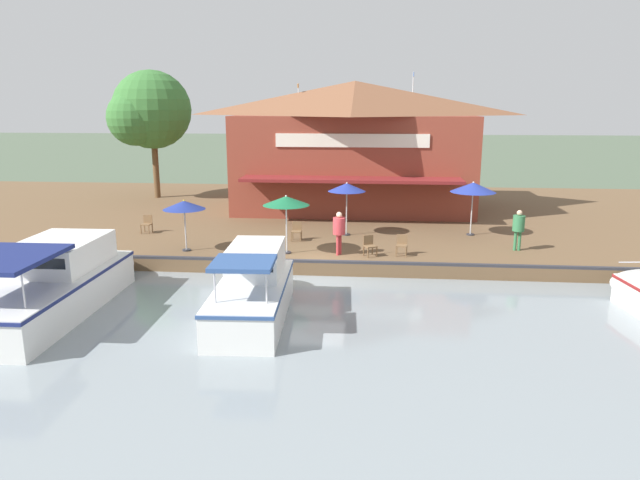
{
  "coord_description": "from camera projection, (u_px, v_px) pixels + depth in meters",
  "views": [
    {
      "loc": [
        21.48,
        2.22,
        6.7
      ],
      "look_at": [
        -1.0,
        0.18,
        1.3
      ],
      "focal_mm": 32.0,
      "sensor_mm": 36.0,
      "label": 1
    }
  ],
  "objects": [
    {
      "name": "ground_plane",
      "position": [
        313.0,
        278.0,
        22.56
      ],
      "size": [
        220.0,
        220.0,
        0.0
      ],
      "primitive_type": "plane",
      "color": "#4C5B47"
    },
    {
      "name": "quay_deck",
      "position": [
        332.0,
        217.0,
        33.14
      ],
      "size": [
        22.0,
        56.0,
        0.6
      ],
      "primitive_type": "cube",
      "color": "brown",
      "rests_on": "ground"
    },
    {
      "name": "quay_edge_fender",
      "position": [
        313.0,
        261.0,
        22.5
      ],
      "size": [
        0.2,
        50.4,
        0.1
      ],
      "primitive_type": "cube",
      "color": "#2D2D33",
      "rests_on": "quay_deck"
    },
    {
      "name": "waterfront_restaurant",
      "position": [
        354.0,
        144.0,
        34.05
      ],
      "size": [
        10.72,
        14.07,
        7.9
      ],
      "color": "brown",
      "rests_on": "quay_deck"
    },
    {
      "name": "patio_umbrella_back_row",
      "position": [
        473.0,
        187.0,
        26.68
      ],
      "size": [
        2.12,
        2.12,
        2.57
      ],
      "color": "#B7B7B7",
      "rests_on": "quay_deck"
    },
    {
      "name": "patio_umbrella_mid_patio_right",
      "position": [
        347.0,
        187.0,
        26.68
      ],
      "size": [
        1.77,
        1.77,
        2.53
      ],
      "color": "#B7B7B7",
      "rests_on": "quay_deck"
    },
    {
      "name": "patio_umbrella_mid_patio_left",
      "position": [
        286.0,
        201.0,
        23.39
      ],
      "size": [
        1.93,
        1.93,
        2.46
      ],
      "color": "#B7B7B7",
      "rests_on": "quay_deck"
    },
    {
      "name": "patio_umbrella_by_entrance",
      "position": [
        184.0,
        205.0,
        23.86
      ],
      "size": [
        1.78,
        1.78,
        2.2
      ],
      "color": "#B7B7B7",
      "rests_on": "quay_deck"
    },
    {
      "name": "cafe_chair_far_corner_seat",
      "position": [
        147.0,
        223.0,
        27.61
      ],
      "size": [
        0.46,
        0.46,
        0.85
      ],
      "color": "brown",
      "rests_on": "quay_deck"
    },
    {
      "name": "cafe_chair_beside_entrance",
      "position": [
        370.0,
        245.0,
        23.38
      ],
      "size": [
        0.59,
        0.59,
        0.85
      ],
      "color": "brown",
      "rests_on": "quay_deck"
    },
    {
      "name": "cafe_chair_mid_patio",
      "position": [
        297.0,
        230.0,
        26.05
      ],
      "size": [
        0.44,
        0.44,
        0.85
      ],
      "color": "brown",
      "rests_on": "quay_deck"
    },
    {
      "name": "cafe_chair_under_first_umbrella",
      "position": [
        402.0,
        244.0,
        23.49
      ],
      "size": [
        0.5,
        0.5,
        0.85
      ],
      "color": "brown",
      "rests_on": "quay_deck"
    },
    {
      "name": "person_at_quay_edge",
      "position": [
        339.0,
        228.0,
        23.4
      ],
      "size": [
        0.51,
        0.51,
        1.81
      ],
      "color": "#B23338",
      "rests_on": "quay_deck"
    },
    {
      "name": "person_mid_patio",
      "position": [
        519.0,
        225.0,
        24.12
      ],
      "size": [
        0.49,
        0.49,
        1.75
      ],
      "color": "#337547",
      "rests_on": "quay_deck"
    },
    {
      "name": "motorboat_nearest_quay",
      "position": [
        255.0,
        287.0,
        18.51
      ],
      "size": [
        6.67,
        2.37,
        2.26
      ],
      "color": "white",
      "rests_on": "river_water"
    },
    {
      "name": "motorboat_fourth_along",
      "position": [
        57.0,
        281.0,
        19.08
      ],
      "size": [
        8.65,
        3.18,
        2.4
      ],
      "color": "silver",
      "rests_on": "river_water"
    },
    {
      "name": "tree_downstream_bank",
      "position": [
        148.0,
        112.0,
        36.67
      ],
      "size": [
        5.27,
        5.02,
        8.25
      ],
      "color": "brown",
      "rests_on": "quay_deck"
    }
  ]
}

